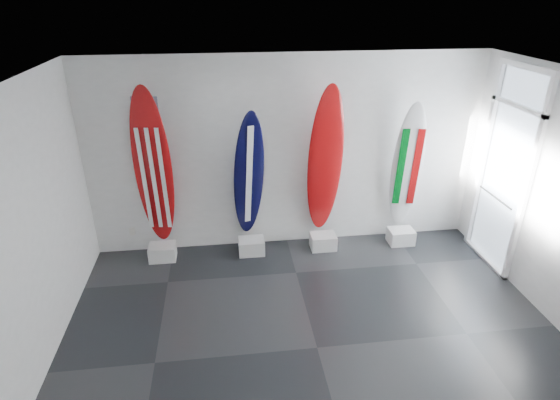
{
  "coord_description": "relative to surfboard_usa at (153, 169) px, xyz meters",
  "views": [
    {
      "loc": [
        -0.94,
        -3.94,
        3.81
      ],
      "look_at": [
        -0.26,
        1.4,
        1.27
      ],
      "focal_mm": 29.02,
      "sensor_mm": 36.0,
      "label": 1
    }
  ],
  "objects": [
    {
      "name": "floor",
      "position": [
        1.98,
        -2.28,
        -1.45
      ],
      "size": [
        6.0,
        6.0,
        0.0
      ],
      "primitive_type": "plane",
      "color": "black",
      "rests_on": "ground"
    },
    {
      "name": "ceiling",
      "position": [
        1.98,
        -2.28,
        1.55
      ],
      "size": [
        6.0,
        6.0,
        0.0
      ],
      "primitive_type": "plane",
      "rotation": [
        3.14,
        0.0,
        0.0
      ],
      "color": "white",
      "rests_on": "wall_back"
    },
    {
      "name": "wall_back",
      "position": [
        1.98,
        0.22,
        0.05
      ],
      "size": [
        6.0,
        0.0,
        6.0
      ],
      "primitive_type": "plane",
      "rotation": [
        1.57,
        0.0,
        0.0
      ],
      "color": "silver",
      "rests_on": "ground"
    },
    {
      "name": "wall_left",
      "position": [
        -1.02,
        -2.28,
        0.05
      ],
      "size": [
        0.0,
        5.0,
        5.0
      ],
      "primitive_type": "plane",
      "rotation": [
        1.57,
        0.0,
        1.57
      ],
      "color": "silver",
      "rests_on": "ground"
    },
    {
      "name": "display_block_usa",
      "position": [
        0.0,
        -0.1,
        -1.33
      ],
      "size": [
        0.4,
        0.3,
        0.24
      ],
      "primitive_type": "cube",
      "color": "silver",
      "rests_on": "floor"
    },
    {
      "name": "surfboard_usa",
      "position": [
        0.0,
        0.0,
        0.0
      ],
      "size": [
        0.58,
        0.32,
        2.43
      ],
      "primitive_type": "ellipsoid",
      "rotation": [
        0.07,
        0.0,
        -0.13
      ],
      "color": "#9C0B0C",
      "rests_on": "display_block_usa"
    },
    {
      "name": "display_block_navy",
      "position": [
        1.37,
        -0.1,
        -1.33
      ],
      "size": [
        0.4,
        0.3,
        0.24
      ],
      "primitive_type": "cube",
      "color": "silver",
      "rests_on": "floor"
    },
    {
      "name": "surfboard_navy",
      "position": [
        1.37,
        0.0,
        -0.18
      ],
      "size": [
        0.57,
        0.55,
        2.07
      ],
      "primitive_type": "ellipsoid",
      "rotation": [
        0.17,
        0.0,
        0.27
      ],
      "color": "black",
      "rests_on": "display_block_navy"
    },
    {
      "name": "display_block_swiss",
      "position": [
        2.52,
        -0.1,
        -1.33
      ],
      "size": [
        0.4,
        0.3,
        0.24
      ],
      "primitive_type": "cube",
      "color": "silver",
      "rests_on": "floor"
    },
    {
      "name": "surfboard_swiss",
      "position": [
        2.52,
        0.0,
        -0.02
      ],
      "size": [
        0.58,
        0.43,
        2.4
      ],
      "primitive_type": "ellipsoid",
      "rotation": [
        0.12,
        0.0,
        0.1
      ],
      "color": "#9C0B0C",
      "rests_on": "display_block_swiss"
    },
    {
      "name": "display_block_italy",
      "position": [
        3.81,
        -0.1,
        -1.33
      ],
      "size": [
        0.4,
        0.3,
        0.24
      ],
      "primitive_type": "cube",
      "color": "silver",
      "rests_on": "floor"
    },
    {
      "name": "surfboard_italy",
      "position": [
        3.81,
        0.0,
        -0.16
      ],
      "size": [
        0.52,
        0.4,
        2.11
      ],
      "primitive_type": "ellipsoid",
      "rotation": [
        0.12,
        0.0,
        -0.14
      ],
      "color": "white",
      "rests_on": "display_block_italy"
    },
    {
      "name": "wall_outlet",
      "position": [
        -0.47,
        0.2,
        -1.1
      ],
      "size": [
        0.09,
        0.02,
        0.13
      ],
      "primitive_type": "cube",
      "color": "silver",
      "rests_on": "wall_back"
    },
    {
      "name": "glass_door",
      "position": [
        4.95,
        -0.73,
        -0.03
      ],
      "size": [
        0.12,
        1.16,
        2.85
      ],
      "primitive_type": null,
      "color": "white",
      "rests_on": "floor"
    }
  ]
}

